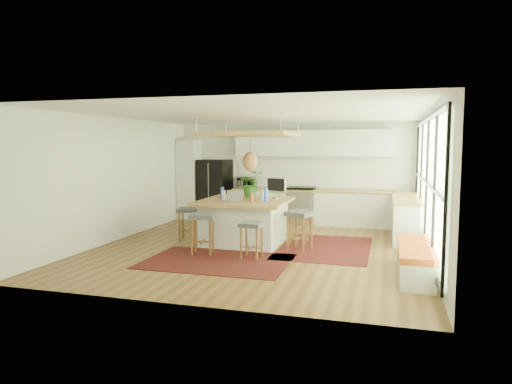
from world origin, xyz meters
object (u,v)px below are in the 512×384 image
(stool_near_right, at_px, (251,240))
(microwave, at_px, (247,182))
(stool_left_side, at_px, (188,224))
(laptop, at_px, (232,196))
(stool_right_back, at_px, (299,226))
(fridge, at_px, (215,187))
(stool_right_front, at_px, (300,233))
(monitor, at_px, (276,187))
(stool_near_left, at_px, (203,236))
(island, at_px, (245,221))
(island_plant, at_px, (251,187))

(stool_near_right, height_order, microwave, microwave)
(stool_left_side, xyz_separation_m, microwave, (0.48, 2.82, 0.75))
(laptop, bearing_deg, stool_right_back, 30.81)
(stool_right_back, bearing_deg, fridge, 139.90)
(stool_right_front, height_order, monitor, monitor)
(stool_near_left, xyz_separation_m, stool_right_front, (1.74, 0.85, 0.00))
(stool_left_side, bearing_deg, island, 4.97)
(island, bearing_deg, stool_near_right, -67.68)
(laptop, relative_size, island_plant, 0.59)
(island, xyz_separation_m, stool_left_side, (-1.27, -0.11, -0.11))
(stool_right_front, bearing_deg, stool_near_right, -128.04)
(stool_right_front, bearing_deg, monitor, 129.55)
(stool_near_left, xyz_separation_m, stool_left_side, (-0.80, 1.12, 0.00))
(stool_left_side, relative_size, microwave, 1.39)
(island, relative_size, stool_right_back, 2.61)
(stool_left_side, height_order, island_plant, island_plant)
(stool_near_left, bearing_deg, monitor, 58.02)
(island, bearing_deg, laptop, -109.69)
(stool_left_side, height_order, monitor, monitor)
(stool_right_back, bearing_deg, island_plant, 166.76)
(stool_near_right, xyz_separation_m, island_plant, (-0.58, 1.91, 0.81))
(stool_right_back, bearing_deg, monitor, 167.04)
(fridge, distance_m, monitor, 3.28)
(fridge, height_order, laptop, fridge)
(stool_right_back, bearing_deg, laptop, -150.44)
(stool_near_right, relative_size, stool_left_side, 0.94)
(stool_right_front, bearing_deg, microwave, 123.64)
(monitor, bearing_deg, microwave, 143.85)
(stool_near_right, distance_m, island_plant, 2.15)
(fridge, xyz_separation_m, island, (1.75, -2.74, -0.46))
(stool_left_side, distance_m, microwave, 2.96)
(stool_right_front, distance_m, stool_right_back, 0.72)
(fridge, xyz_separation_m, stool_near_left, (1.28, -3.98, -0.57))
(stool_right_back, height_order, stool_left_side, stool_left_side)
(stool_near_right, xyz_separation_m, monitor, (0.04, 1.76, 0.83))
(stool_near_left, bearing_deg, island_plant, 76.86)
(stool_right_back, relative_size, monitor, 1.42)
(island, bearing_deg, fridge, 122.56)
(monitor, bearing_deg, island_plant, -170.89)
(laptop, bearing_deg, stool_near_left, -110.06)
(fridge, xyz_separation_m, monitor, (2.33, -2.30, 0.26))
(fridge, distance_m, stool_right_front, 4.38)
(fridge, height_order, island, fridge)
(fridge, bearing_deg, monitor, -36.19)
(stool_right_front, bearing_deg, fridge, 133.97)
(fridge, xyz_separation_m, stool_left_side, (0.48, -2.85, -0.57))
(laptop, relative_size, microwave, 0.68)
(stool_near_left, relative_size, stool_right_front, 1.00)
(island, xyz_separation_m, stool_near_right, (0.54, -1.31, -0.11))
(fridge, xyz_separation_m, stool_right_back, (2.88, -2.42, -0.57))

